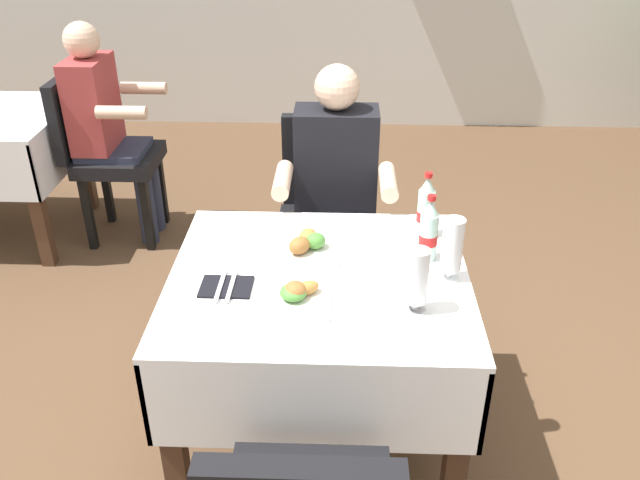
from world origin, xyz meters
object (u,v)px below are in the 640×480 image
object	(u,v)px
cola_bottle_secondary	(426,209)
napkin_cutlery_set	(226,287)
plate_far_diner	(308,245)
beer_glass_middle	(417,281)
background_chair_right	(102,149)
chair_far_diner_seat	(326,212)
background_patron	(106,123)
main_dining_table	(319,317)
cola_bottle_primary	(429,232)
beer_glass_left	(452,249)
seated_diner_far	(336,192)
plate_near_camera	(295,294)

from	to	relation	value
cola_bottle_secondary	napkin_cutlery_set	size ratio (longest dim) A/B	1.34
plate_far_diner	napkin_cutlery_set	distance (m)	0.36
cola_bottle_secondary	beer_glass_middle	bearing A→B (deg)	-98.83
plate_far_diner	background_chair_right	xyz separation A→B (m)	(-1.25, 1.44, -0.23)
chair_far_diner_seat	background_patron	xyz separation A→B (m)	(-1.25, 0.74, 0.16)
main_dining_table	cola_bottle_primary	distance (m)	0.49
chair_far_diner_seat	beer_glass_left	distance (m)	1.01
plate_far_diner	cola_bottle_secondary	world-z (taller)	cola_bottle_secondary
seated_diner_far	cola_bottle_secondary	size ratio (longest dim) A/B	4.95
main_dining_table	napkin_cutlery_set	world-z (taller)	napkin_cutlery_set
seated_diner_far	cola_bottle_primary	size ratio (longest dim) A/B	5.11
chair_far_diner_seat	plate_near_camera	size ratio (longest dim) A/B	4.10
plate_far_diner	plate_near_camera	bearing A→B (deg)	-94.18
beer_glass_left	beer_glass_middle	world-z (taller)	beer_glass_left
seated_diner_far	beer_glass_left	bearing A→B (deg)	-62.27
seated_diner_far	plate_far_diner	world-z (taller)	seated_diner_far
chair_far_diner_seat	plate_far_diner	xyz separation A→B (m)	(-0.05, -0.69, 0.23)
main_dining_table	chair_far_diner_seat	xyz separation A→B (m)	(-0.00, 0.85, -0.02)
plate_far_diner	background_patron	xyz separation A→B (m)	(-1.20, 1.44, -0.07)
background_patron	background_chair_right	bearing A→B (deg)	180.00
cola_bottle_primary	beer_glass_middle	bearing A→B (deg)	-102.26
cola_bottle_primary	napkin_cutlery_set	distance (m)	0.72
beer_glass_middle	cola_bottle_secondary	distance (m)	0.49
main_dining_table	plate_near_camera	distance (m)	0.26
seated_diner_far	cola_bottle_secondary	xyz separation A→B (m)	(0.34, -0.45, 0.16)
beer_glass_left	cola_bottle_primary	world-z (taller)	cola_bottle_primary
seated_diner_far	beer_glass_middle	bearing A→B (deg)	-74.36
main_dining_table	napkin_cutlery_set	distance (m)	0.36
main_dining_table	plate_far_diner	bearing A→B (deg)	106.28
seated_diner_far	chair_far_diner_seat	bearing A→B (deg)	112.55
plate_near_camera	background_chair_right	world-z (taller)	background_chair_right
cola_bottle_primary	cola_bottle_secondary	distance (m)	0.17
chair_far_diner_seat	seated_diner_far	xyz separation A→B (m)	(0.05, -0.11, 0.16)
beer_glass_left	background_patron	xyz separation A→B (m)	(-1.69, 1.60, -0.16)
cola_bottle_primary	background_chair_right	size ratio (longest dim) A/B	0.25
plate_near_camera	plate_far_diner	xyz separation A→B (m)	(0.02, 0.31, 0.00)
main_dining_table	background_patron	xyz separation A→B (m)	(-1.25, 1.60, 0.13)
beer_glass_middle	napkin_cutlery_set	distance (m)	0.63
background_chair_right	plate_far_diner	bearing A→B (deg)	-48.90
plate_far_diner	cola_bottle_secondary	bearing A→B (deg)	17.27
main_dining_table	background_chair_right	bearing A→B (deg)	129.16
chair_far_diner_seat	cola_bottle_secondary	xyz separation A→B (m)	(0.38, -0.56, 0.31)
seated_diner_far	background_chair_right	xyz separation A→B (m)	(-1.34, 0.85, -0.16)
main_dining_table	cola_bottle_primary	world-z (taller)	cola_bottle_primary
cola_bottle_primary	chair_far_diner_seat	bearing A→B (deg)	117.29
main_dining_table	beer_glass_middle	size ratio (longest dim) A/B	4.67
beer_glass_left	background_chair_right	bearing A→B (deg)	137.36
beer_glass_left	cola_bottle_secondary	xyz separation A→B (m)	(-0.06, 0.30, -0.00)
plate_near_camera	cola_bottle_primary	xyz separation A→B (m)	(0.44, 0.27, 0.08)
main_dining_table	beer_glass_left	xyz separation A→B (m)	(0.44, -0.00, 0.29)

